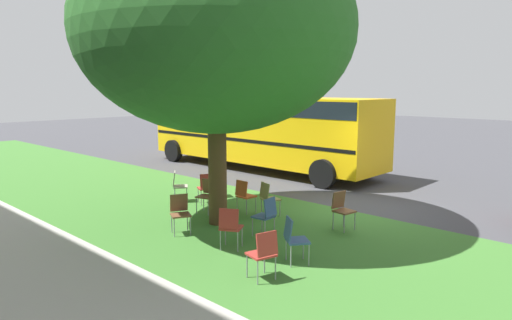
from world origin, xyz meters
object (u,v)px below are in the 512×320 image
(chair_5, at_px, (178,184))
(chair_10, at_px, (266,214))
(street_tree, at_px, (216,30))
(chair_8, at_px, (206,186))
(chair_11, at_px, (180,211))
(chair_0, at_px, (207,193))
(chair_3, at_px, (244,194))
(chair_4, at_px, (294,237))
(chair_7, at_px, (342,207))
(chair_9, at_px, (217,180))
(chair_6, at_px, (230,225))
(chair_1, at_px, (268,196))
(school_bus, at_px, (259,125))
(chair_2, at_px, (264,251))

(chair_5, bearing_deg, chair_10, 171.49)
(street_tree, xyz_separation_m, chair_8, (1.61, -1.02, -4.01))
(chair_11, bearing_deg, chair_0, -60.88)
(chair_3, xyz_separation_m, chair_5, (2.25, 0.43, 0.00))
(chair_4, distance_m, chair_7, 2.45)
(chair_0, height_order, chair_8, same)
(street_tree, xyz_separation_m, chair_5, (2.42, -0.65, -4.01))
(chair_3, distance_m, chair_8, 1.45)
(street_tree, bearing_deg, chair_9, -41.46)
(chair_6, distance_m, chair_8, 3.77)
(chair_3, height_order, chair_10, same)
(street_tree, xyz_separation_m, chair_6, (-1.53, 1.06, -4.01))
(chair_5, xyz_separation_m, chair_7, (-4.85, -1.00, 0.00))
(chair_4, distance_m, chair_6, 1.42)
(chair_6, xyz_separation_m, chair_8, (3.15, -2.08, 0.00))
(street_tree, relative_size, chair_1, 7.83)
(chair_4, xyz_separation_m, chair_6, (1.39, 0.30, 0.00))
(chair_5, height_order, chair_6, same)
(chair_3, xyz_separation_m, chair_10, (-1.67, 1.01, 0.00))
(chair_0, xyz_separation_m, chair_6, (-2.47, 1.53, 0.00))
(chair_0, relative_size, chair_7, 1.00)
(chair_5, distance_m, chair_6, 4.30)
(chair_11, bearing_deg, street_tree, -93.58)
(chair_1, height_order, school_bus, school_bus)
(chair_5, height_order, chair_10, same)
(chair_5, relative_size, school_bus, 0.08)
(chair_3, bearing_deg, chair_10, 148.67)
(chair_7, bearing_deg, chair_8, 8.70)
(chair_11, bearing_deg, chair_9, -55.97)
(chair_1, height_order, chair_5, same)
(chair_2, relative_size, chair_10, 1.00)
(chair_0, height_order, chair_1, same)
(street_tree, bearing_deg, school_bus, -54.85)
(chair_10, bearing_deg, chair_9, -25.88)
(chair_3, height_order, chair_7, same)
(chair_2, distance_m, chair_11, 3.14)
(chair_3, height_order, chair_9, same)
(chair_5, relative_size, chair_9, 1.00)
(chair_2, height_order, school_bus, school_bus)
(street_tree, height_order, chair_6, street_tree)
(chair_6, distance_m, school_bus, 9.44)
(chair_5, bearing_deg, chair_11, 143.54)
(chair_3, relative_size, chair_11, 1.00)
(chair_1, xyz_separation_m, chair_7, (-1.95, -0.37, 0.00))
(chair_1, xyz_separation_m, chair_8, (2.10, 0.25, 0.00))
(chair_4, relative_size, chair_9, 1.00)
(chair_7, distance_m, chair_10, 1.84)
(street_tree, relative_size, chair_6, 7.83)
(chair_3, bearing_deg, chair_5, 10.76)
(chair_0, bearing_deg, chair_11, 119.12)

